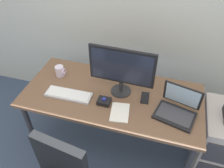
{
  "coord_description": "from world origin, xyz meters",
  "views": [
    {
      "loc": [
        0.4,
        -1.39,
        2.13
      ],
      "look_at": [
        0.0,
        0.0,
        0.86
      ],
      "focal_mm": 35.88,
      "sensor_mm": 36.0,
      "label": 1
    }
  ],
  "objects_px": {
    "keyboard": "(69,95)",
    "paper_notepad": "(120,112)",
    "coffee_mug": "(60,71)",
    "cell_phone": "(145,98)",
    "laptop": "(177,108)",
    "file_cabinet": "(220,141)",
    "trackball_mouse": "(104,101)",
    "monitor_main": "(122,69)"
  },
  "relations": [
    {
      "from": "laptop",
      "to": "coffee_mug",
      "type": "xyz_separation_m",
      "value": [
        -1.12,
        0.18,
        -0.0
      ]
    },
    {
      "from": "keyboard",
      "to": "paper_notepad",
      "type": "relative_size",
      "value": 1.98
    },
    {
      "from": "trackball_mouse",
      "to": "coffee_mug",
      "type": "height_order",
      "value": "coffee_mug"
    },
    {
      "from": "file_cabinet",
      "to": "trackball_mouse",
      "type": "bearing_deg",
      "value": -169.54
    },
    {
      "from": "trackball_mouse",
      "to": "keyboard",
      "type": "bearing_deg",
      "value": -179.69
    },
    {
      "from": "trackball_mouse",
      "to": "file_cabinet",
      "type": "bearing_deg",
      "value": 10.46
    },
    {
      "from": "monitor_main",
      "to": "trackball_mouse",
      "type": "xyz_separation_m",
      "value": [
        -0.1,
        -0.18,
        -0.24
      ]
    },
    {
      "from": "keyboard",
      "to": "coffee_mug",
      "type": "distance_m",
      "value": 0.31
    },
    {
      "from": "cell_phone",
      "to": "coffee_mug",
      "type": "bearing_deg",
      "value": 169.94
    },
    {
      "from": "trackball_mouse",
      "to": "cell_phone",
      "type": "bearing_deg",
      "value": 25.41
    },
    {
      "from": "coffee_mug",
      "to": "cell_phone",
      "type": "xyz_separation_m",
      "value": [
        0.85,
        -0.08,
        -0.05
      ]
    },
    {
      "from": "laptop",
      "to": "cell_phone",
      "type": "xyz_separation_m",
      "value": [
        -0.28,
        0.09,
        -0.05
      ]
    },
    {
      "from": "monitor_main",
      "to": "coffee_mug",
      "type": "distance_m",
      "value": 0.66
    },
    {
      "from": "coffee_mug",
      "to": "cell_phone",
      "type": "height_order",
      "value": "coffee_mug"
    },
    {
      "from": "trackball_mouse",
      "to": "coffee_mug",
      "type": "xyz_separation_m",
      "value": [
        -0.52,
        0.24,
        0.03
      ]
    },
    {
      "from": "keyboard",
      "to": "laptop",
      "type": "distance_m",
      "value": 0.93
    },
    {
      "from": "coffee_mug",
      "to": "trackball_mouse",
      "type": "bearing_deg",
      "value": -24.55
    },
    {
      "from": "paper_notepad",
      "to": "keyboard",
      "type": "bearing_deg",
      "value": 171.77
    },
    {
      "from": "laptop",
      "to": "cell_phone",
      "type": "height_order",
      "value": "laptop"
    },
    {
      "from": "cell_phone",
      "to": "keyboard",
      "type": "bearing_deg",
      "value": -170.95
    },
    {
      "from": "keyboard",
      "to": "trackball_mouse",
      "type": "relative_size",
      "value": 3.75
    },
    {
      "from": "coffee_mug",
      "to": "cell_phone",
      "type": "relative_size",
      "value": 0.74
    },
    {
      "from": "paper_notepad",
      "to": "coffee_mug",
      "type": "bearing_deg",
      "value": 155.46
    },
    {
      "from": "laptop",
      "to": "coffee_mug",
      "type": "height_order",
      "value": "laptop"
    },
    {
      "from": "paper_notepad",
      "to": "cell_phone",
      "type": "relative_size",
      "value": 1.46
    },
    {
      "from": "laptop",
      "to": "coffee_mug",
      "type": "bearing_deg",
      "value": 170.95
    },
    {
      "from": "file_cabinet",
      "to": "coffee_mug",
      "type": "bearing_deg",
      "value": 178.54
    },
    {
      "from": "keyboard",
      "to": "file_cabinet",
      "type": "bearing_deg",
      "value": 8.11
    },
    {
      "from": "laptop",
      "to": "paper_notepad",
      "type": "xyz_separation_m",
      "value": [
        -0.44,
        -0.13,
        -0.05
      ]
    },
    {
      "from": "monitor_main",
      "to": "laptop",
      "type": "xyz_separation_m",
      "value": [
        0.5,
        -0.12,
        -0.2
      ]
    },
    {
      "from": "monitor_main",
      "to": "laptop",
      "type": "distance_m",
      "value": 0.55
    },
    {
      "from": "file_cabinet",
      "to": "keyboard",
      "type": "relative_size",
      "value": 1.66
    },
    {
      "from": "keyboard",
      "to": "paper_notepad",
      "type": "xyz_separation_m",
      "value": [
        0.49,
        -0.07,
        -0.01
      ]
    },
    {
      "from": "coffee_mug",
      "to": "paper_notepad",
      "type": "height_order",
      "value": "coffee_mug"
    },
    {
      "from": "trackball_mouse",
      "to": "monitor_main",
      "type": "bearing_deg",
      "value": 60.31
    },
    {
      "from": "monitor_main",
      "to": "laptop",
      "type": "relative_size",
      "value": 1.54
    },
    {
      "from": "monitor_main",
      "to": "trackball_mouse",
      "type": "bearing_deg",
      "value": -119.69
    },
    {
      "from": "keyboard",
      "to": "trackball_mouse",
      "type": "xyz_separation_m",
      "value": [
        0.33,
        0.0,
        0.01
      ]
    },
    {
      "from": "coffee_mug",
      "to": "paper_notepad",
      "type": "relative_size",
      "value": 0.51
    },
    {
      "from": "keyboard",
      "to": "laptop",
      "type": "height_order",
      "value": "laptop"
    },
    {
      "from": "file_cabinet",
      "to": "coffee_mug",
      "type": "relative_size",
      "value": 6.48
    },
    {
      "from": "laptop",
      "to": "paper_notepad",
      "type": "distance_m",
      "value": 0.46
    }
  ]
}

